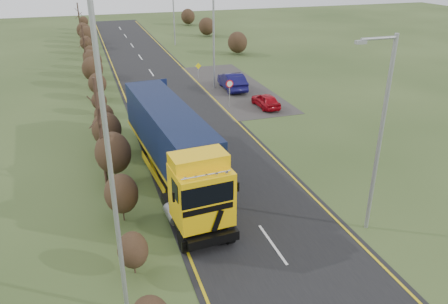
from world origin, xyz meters
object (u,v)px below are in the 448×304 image
car_red_hatchback (266,101)px  lorry (173,142)px  car_blue_sedan (232,81)px  speed_sign (230,88)px  streetlight_near (379,130)px

car_red_hatchback → lorry: bearing=43.3°
car_blue_sedan → speed_sign: speed_sign is taller
car_blue_sedan → speed_sign: (-1.91, -4.79, 0.82)m
streetlight_near → speed_sign: streetlight_near is taller
car_blue_sedan → lorry: bearing=62.8°
car_red_hatchback → streetlight_near: size_ratio=0.39×
speed_sign → streetlight_near: bearing=-89.1°
car_red_hatchback → speed_sign: size_ratio=1.50×
car_red_hatchback → speed_sign: (-2.81, 1.07, 1.02)m
lorry → car_blue_sedan: bearing=56.1°
car_red_hatchback → car_blue_sedan: size_ratio=0.72×
car_blue_sedan → streetlight_near: streetlight_near is taller
lorry → car_blue_sedan: lorry is taller
speed_sign → car_blue_sedan: bearing=68.3°
streetlight_near → speed_sign: 18.97m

